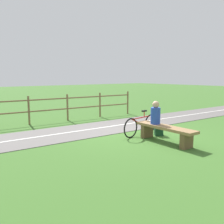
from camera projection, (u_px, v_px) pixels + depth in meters
The scene contains 7 objects.
ground_plane at pixel (135, 133), 8.73m from camera, with size 80.00×80.00×0.00m, color #3D6B28.
paved_path at pixel (3, 142), 7.45m from camera, with size 2.21×36.00×0.02m, color #66605E.
path_centre_line at pixel (3, 142), 7.45m from camera, with size 0.10×32.00×0.00m, color silver.
bench at pixel (165, 131), 7.42m from camera, with size 2.07×0.53×0.50m.
person_seated at pixel (156, 114), 7.68m from camera, with size 0.31×0.31×0.72m.
bicycle at pixel (141, 125), 8.31m from camera, with size 0.25×1.73×0.84m.
backpack at pixel (159, 130), 8.32m from camera, with size 0.36×0.36×0.37m.
Camera 1 is at (-6.17, 5.95, 2.01)m, focal length 39.61 mm.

